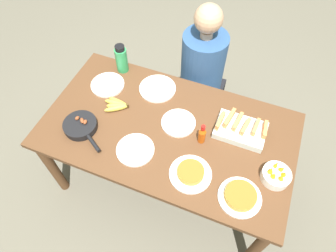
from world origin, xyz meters
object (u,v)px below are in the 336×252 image
at_px(empty_plate_near_front, 178,123).
at_px(empty_plate_mid_edge, 158,89).
at_px(fruit_bowl_mango, 276,175).
at_px(person_figure, 200,82).
at_px(skillet, 81,126).
at_px(melon_tray, 240,129).
at_px(frittata_plate_side, 240,196).
at_px(empty_plate_far_right, 108,85).
at_px(hot_sauce_bottle, 202,135).
at_px(banana_bunch, 117,105).
at_px(water_bottle, 121,59).
at_px(empty_plate_far_left, 135,150).
at_px(frittata_plate_center, 191,173).

bearing_deg(empty_plate_near_front, empty_plate_mid_edge, 137.22).
height_order(empty_plate_mid_edge, fruit_bowl_mango, fruit_bowl_mango).
bearing_deg(person_figure, empty_plate_near_front, -87.34).
bearing_deg(fruit_bowl_mango, skillet, -174.80).
distance_m(melon_tray, frittata_plate_side, 0.45).
relative_size(empty_plate_near_front, empty_plate_far_right, 0.94).
relative_size(melon_tray, hot_sauce_bottle, 2.01).
height_order(empty_plate_far_right, person_figure, person_figure).
bearing_deg(empty_plate_far_right, melon_tray, -2.45).
xyz_separation_m(banana_bunch, hot_sauce_bottle, (0.62, -0.05, 0.05)).
relative_size(frittata_plate_side, empty_plate_near_front, 1.08).
relative_size(banana_bunch, empty_plate_mid_edge, 0.71).
relative_size(banana_bunch, frittata_plate_side, 0.76).
xyz_separation_m(skillet, empty_plate_far_right, (-0.02, 0.40, -0.02)).
bearing_deg(melon_tray, empty_plate_mid_edge, 167.36).
distance_m(empty_plate_near_front, water_bottle, 0.66).
relative_size(frittata_plate_side, empty_plate_far_right, 1.02).
xyz_separation_m(banana_bunch, empty_plate_mid_edge, (0.19, 0.25, -0.01)).
bearing_deg(empty_plate_mid_edge, banana_bunch, -127.54).
xyz_separation_m(empty_plate_far_right, person_figure, (0.57, 0.49, -0.23)).
relative_size(empty_plate_near_front, empty_plate_mid_edge, 0.87).
distance_m(empty_plate_mid_edge, fruit_bowl_mango, 0.99).
xyz_separation_m(banana_bunch, water_bottle, (-0.13, 0.34, 0.09)).
relative_size(fruit_bowl_mango, water_bottle, 0.75).
xyz_separation_m(banana_bunch, melon_tray, (0.83, 0.11, 0.01)).
bearing_deg(empty_plate_mid_edge, person_figure, 60.23).
bearing_deg(skillet, person_figure, 89.45).
relative_size(empty_plate_far_right, hot_sauce_bottle, 1.52).
relative_size(water_bottle, person_figure, 0.18).
bearing_deg(banana_bunch, fruit_bowl_mango, -7.13).
height_order(skillet, empty_plate_near_front, skillet).
xyz_separation_m(skillet, water_bottle, (0.01, 0.59, 0.08)).
bearing_deg(empty_plate_far_left, banana_bunch, 134.27).
bearing_deg(empty_plate_near_front, banana_bunch, -177.19).
bearing_deg(frittata_plate_center, melon_tray, 64.43).
bearing_deg(hot_sauce_bottle, empty_plate_far_right, 165.75).
height_order(empty_plate_far_right, hot_sauce_bottle, hot_sauce_bottle).
distance_m(fruit_bowl_mango, water_bottle, 1.33).
bearing_deg(hot_sauce_bottle, person_figure, 107.05).
bearing_deg(melon_tray, empty_plate_far_right, 177.55).
bearing_deg(frittata_plate_center, empty_plate_near_front, 121.47).
height_order(fruit_bowl_mango, water_bottle, water_bottle).
relative_size(empty_plate_far_left, hot_sauce_bottle, 1.50).
bearing_deg(banana_bunch, person_figure, 56.98).
relative_size(skillet, empty_plate_far_left, 1.38).
bearing_deg(banana_bunch, empty_plate_far_left, -45.73).
distance_m(melon_tray, empty_plate_far_right, 0.99).
relative_size(empty_plate_far_left, fruit_bowl_mango, 1.42).
xyz_separation_m(frittata_plate_center, empty_plate_far_right, (-0.80, 0.45, -0.01)).
height_order(skillet, fruit_bowl_mango, fruit_bowl_mango).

